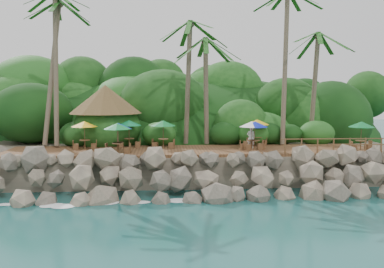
{
  "coord_description": "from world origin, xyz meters",
  "views": [
    {
      "loc": [
        -2.06,
        -23.66,
        6.41
      ],
      "look_at": [
        0.0,
        6.0,
        3.4
      ],
      "focal_mm": 39.59,
      "sensor_mm": 36.0,
      "label": 1
    }
  ],
  "objects": [
    {
      "name": "jungle_foliage",
      "position": [
        0.0,
        15.0,
        0.0
      ],
      "size": [
        44.0,
        16.0,
        12.0
      ],
      "primitive_type": null,
      "color": "#143811",
      "rests_on": "ground"
    },
    {
      "name": "jungle_hill",
      "position": [
        0.0,
        23.5,
        0.0
      ],
      "size": [
        44.8,
        28.0,
        15.4
      ],
      "primitive_type": "ellipsoid",
      "color": "#143811",
      "rests_on": "ground"
    },
    {
      "name": "foam_line",
      "position": [
        0.0,
        0.3,
        0.03
      ],
      "size": [
        25.2,
        0.8,
        0.06
      ],
      "color": "white",
      "rests_on": "ground"
    },
    {
      "name": "palms",
      "position": [
        -0.32,
        8.9,
        12.34
      ],
      "size": [
        26.17,
        6.28,
        13.19
      ],
      "color": "brown",
      "rests_on": "ground"
    },
    {
      "name": "palapa",
      "position": [
        -6.47,
        9.45,
        5.79
      ],
      "size": [
        5.58,
        5.58,
        4.6
      ],
      "color": "brown",
      "rests_on": "ground"
    },
    {
      "name": "dining_clusters",
      "position": [
        0.13,
        5.97,
        3.97
      ],
      "size": [
        21.24,
        4.92,
        2.01
      ],
      "color": "brown",
      "rests_on": "terrace"
    },
    {
      "name": "railing",
      "position": [
        9.88,
        3.65,
        2.91
      ],
      "size": [
        8.3,
        0.1,
        1.0
      ],
      "color": "brown",
      "rests_on": "terrace"
    },
    {
      "name": "waiter",
      "position": [
        4.24,
        6.1,
        3.09
      ],
      "size": [
        0.61,
        0.43,
        1.59
      ],
      "primitive_type": "imported",
      "rotation": [
        0.0,
        0.0,
        3.05
      ],
      "color": "white",
      "rests_on": "terrace"
    },
    {
      "name": "land_base",
      "position": [
        0.0,
        16.0,
        1.05
      ],
      "size": [
        32.0,
        25.2,
        2.1
      ],
      "primitive_type": "cube",
      "color": "gray",
      "rests_on": "ground"
    },
    {
      "name": "terrace",
      "position": [
        0.0,
        6.0,
        2.2
      ],
      "size": [
        26.0,
        5.0,
        0.2
      ],
      "primitive_type": "cube",
      "color": "brown",
      "rests_on": "land_base"
    },
    {
      "name": "seawall",
      "position": [
        0.0,
        2.0,
        1.15
      ],
      "size": [
        29.0,
        4.0,
        2.3
      ],
      "primitive_type": null,
      "color": "gray",
      "rests_on": "ground"
    },
    {
      "name": "ground",
      "position": [
        0.0,
        0.0,
        0.0
      ],
      "size": [
        140.0,
        140.0,
        0.0
      ],
      "primitive_type": "plane",
      "color": "#19514F",
      "rests_on": "ground"
    }
  ]
}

